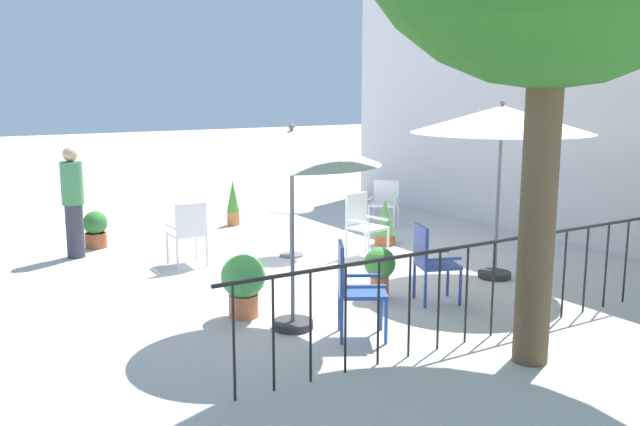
{
  "coord_description": "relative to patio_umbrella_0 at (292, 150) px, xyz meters",
  "views": [
    {
      "loc": [
        8.36,
        -4.9,
        2.56
      ],
      "look_at": [
        0.0,
        0.19,
        0.75
      ],
      "focal_mm": 39.02,
      "sensor_mm": 36.0,
      "label": 1
    }
  ],
  "objects": [
    {
      "name": "patio_chair_0",
      "position": [
        0.07,
        1.83,
        -1.38
      ],
      "size": [
        0.56,
        0.58,
        0.94
      ],
      "color": "#2C3F93",
      "rests_on": "ground"
    },
    {
      "name": "patio_umbrella_0",
      "position": [
        0.0,
        0.0,
        0.0
      ],
      "size": [
        1.84,
        1.84,
        2.17
      ],
      "color": "#2D2D2D",
      "rests_on": "ground"
    },
    {
      "name": "patio_chair_3",
      "position": [
        -3.77,
        4.01,
        -1.4
      ],
      "size": [
        0.66,
        0.65,
        0.86
      ],
      "color": "white",
      "rests_on": "ground"
    },
    {
      "name": "potted_plant_3",
      "position": [
        -0.4,
        1.43,
        -1.54
      ],
      "size": [
        0.39,
        0.39,
        0.63
      ],
      "color": "#CB6447",
      "rests_on": "ground"
    },
    {
      "name": "patio_chair_2",
      "position": [
        -3.05,
        -0.0,
        -1.37
      ],
      "size": [
        0.48,
        0.48,
        0.93
      ],
      "color": "silver",
      "rests_on": "ground"
    },
    {
      "name": "potted_plant_1",
      "position": [
        -4.91,
        -0.86,
        -1.6
      ],
      "size": [
        0.38,
        0.39,
        0.59
      ],
      "color": "#A15030",
      "rests_on": "ground"
    },
    {
      "name": "potted_plant_4",
      "position": [
        -5.43,
        1.77,
        -1.49
      ],
      "size": [
        0.23,
        0.23,
        0.84
      ],
      "color": "#BE733A",
      "rests_on": "ground"
    },
    {
      "name": "patio_umbrella_1",
      "position": [
        -0.31,
        3.29,
        0.2
      ],
      "size": [
        2.35,
        2.35,
        2.36
      ],
      "color": "#2D2D2D",
      "rests_on": "ground"
    },
    {
      "name": "potted_plant_2",
      "position": [
        -2.68,
        3.21,
        -1.53
      ],
      "size": [
        0.38,
        0.38,
        0.74
      ],
      "color": "#AC582C",
      "rests_on": "ground"
    },
    {
      "name": "patio_chair_1",
      "position": [
        -2.23,
        2.46,
        -1.37
      ],
      "size": [
        0.58,
        0.55,
        0.96
      ],
      "color": "white",
      "rests_on": "ground"
    },
    {
      "name": "cafe_table_0",
      "position": [
        -2.8,
        1.54,
        -1.4
      ],
      "size": [
        0.68,
        0.68,
        0.73
      ],
      "color": "silver",
      "rests_on": "ground"
    },
    {
      "name": "potted_plant_0",
      "position": [
        -0.61,
        -0.29,
        -1.51
      ],
      "size": [
        0.5,
        0.5,
        0.72
      ],
      "color": "#CF6B41",
      "rests_on": "ground"
    },
    {
      "name": "villa_facade",
      "position": [
        -2.15,
        5.98,
        0.41
      ],
      "size": [
        10.0,
        0.3,
        4.63
      ],
      "primitive_type": "cube",
      "color": "silver",
      "rests_on": "ground"
    },
    {
      "name": "standing_person",
      "position": [
        -4.43,
        -1.27,
        -1.05
      ],
      "size": [
        0.42,
        0.42,
        1.67
      ],
      "color": "#33333D",
      "rests_on": "ground"
    },
    {
      "name": "ground_plane",
      "position": [
        -2.15,
        1.46,
        -1.91
      ],
      "size": [
        60.0,
        60.0,
        0.0
      ],
      "primitive_type": "plane",
      "color": "beige"
    },
    {
      "name": "terrace_railing",
      "position": [
        1.27,
        1.46,
        -1.23
      ],
      "size": [
        0.03,
        5.79,
        1.01
      ],
      "color": "black",
      "rests_on": "ground"
    },
    {
      "name": "patio_chair_4",
      "position": [
        0.56,
        0.4,
        -1.34
      ],
      "size": [
        0.62,
        0.64,
        0.99
      ],
      "color": "#2C4D9E",
      "rests_on": "ground"
    }
  ]
}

